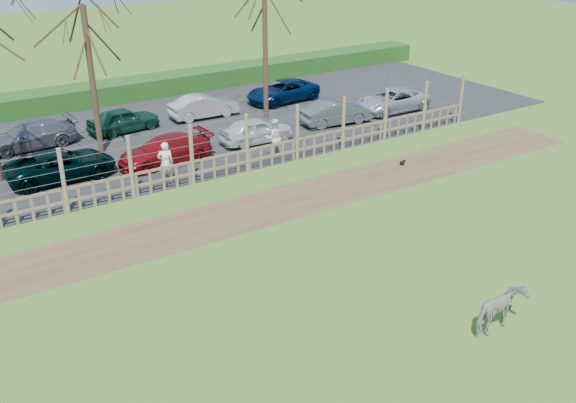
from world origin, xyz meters
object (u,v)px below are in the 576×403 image
car_9 (30,135)px  car_3 (165,150)px  tree_mid (88,45)px  car_11 (204,106)px  visitor_a (166,163)px  visitor_b (274,138)px  car_2 (61,165)px  crow (402,163)px  car_4 (256,130)px  tree_right (265,16)px  car_12 (283,91)px  car_5 (336,113)px  car_10 (123,120)px  car_6 (392,100)px  zebra (501,310)px

car_9 → car_3: bearing=36.5°
tree_mid → car_11: 7.89m
tree_mid → car_9: 5.43m
visitor_a → car_3: (0.79, 2.02, -0.26)m
visitor_b → car_2: size_ratio=0.40×
crow → car_4: size_ratio=0.08×
car_2 → car_4: same height
tree_right → car_12: size_ratio=1.70×
car_5 → car_10: size_ratio=1.03×
tree_mid → visitor_a: tree_mid is taller
car_2 → car_4: bearing=-93.3°
car_4 → car_3: bearing=94.3°
car_2 → car_10: 6.18m
car_4 → tree_right: bearing=-36.4°
car_3 → car_12: bearing=116.3°
car_10 → car_11: 4.35m
car_11 → car_9: bearing=91.2°
car_6 → car_9: same height
visitor_b → visitor_a: bearing=15.5°
car_2 → car_4: 8.91m
car_6 → car_11: same height
tree_mid → car_2: tree_mid is taller
car_9 → car_11: same height
car_4 → car_10: 6.81m
tree_right → zebra: bearing=-103.0°
tree_mid → visitor_b: 8.80m
car_3 → car_12: 10.94m
car_5 → car_12: (-0.04, 4.98, 0.00)m
tree_right → car_4: bearing=-127.6°
visitor_b → car_3: bearing=-9.0°
visitor_b → car_12: visitor_b is taller
car_3 → car_12: size_ratio=0.96×
car_11 → visitor_b: bearing=-178.0°
visitor_a → car_4: 5.94m
crow → car_12: (0.88, 11.11, 0.53)m
visitor_a → visitor_b: (5.23, 0.28, 0.00)m
car_4 → car_6: bearing=-86.0°
car_3 → crow: bearing=52.9°
car_6 → car_12: 6.24m
tree_mid → car_11: tree_mid is taller
tree_mid → car_3: 5.46m
car_6 → car_12: same height
visitor_a → car_12: (10.24, 7.53, -0.26)m
visitor_b → car_9: bearing=-25.6°
zebra → car_3: (-2.64, 15.94, 0.01)m
zebra → car_6: 19.83m
tree_right → visitor_a: tree_right is taller
tree_mid → visitor_a: bearing=-77.1°
crow → car_10: (-8.58, 10.80, 0.53)m
tree_right → visitor_a: 10.49m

